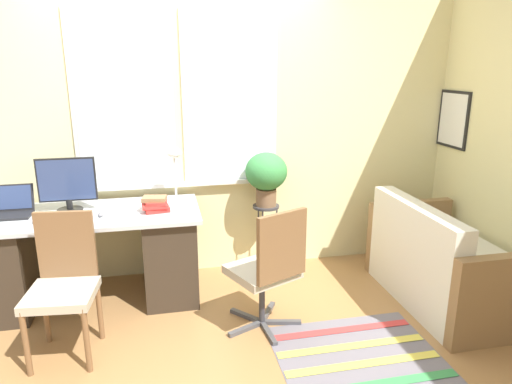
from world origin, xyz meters
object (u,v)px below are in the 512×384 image
Objects in this scene: keyboard at (61,218)px; plant_stand at (266,215)px; laptop at (8,209)px; book_stack at (156,204)px; desk_lamp at (175,164)px; office_chair_swivel at (269,268)px; couch_loveseat at (444,267)px; potted_plant at (266,174)px; monitor at (67,184)px; desk_chair_wooden at (63,282)px; mouse at (101,215)px.

keyboard is 1.68m from plant_stand.
laptop is 1.10m from book_stack.
desk_lamp reaches higher than plant_stand.
office_chair_swivel is 1.48m from couch_loveseat.
potted_plant is at bearing -126.02° from office_chair_swivel.
desk_lamp reaches higher than couch_loveseat.
book_stack is at bearing -162.29° from potted_plant.
monitor is 0.69m from book_stack.
potted_plant is (0.00, 0.00, 0.37)m from plant_stand.
desk_chair_wooden is 2.82m from couch_loveseat.
desk_chair_wooden is (-0.76, -0.79, -0.57)m from desk_lamp.
office_chair_swivel is (1.43, -0.58, -0.28)m from keyboard.
desk_chair_wooden is (-0.60, -0.59, -0.31)m from book_stack.
laptop is at bearing -175.26° from potted_plant.
mouse is at bearing -165.69° from plant_stand.
desk_lamp reaches higher than monitor.
potted_plant is (1.35, 0.34, 0.16)m from mouse.
mouse is 0.41m from book_stack.
mouse reaches higher than keyboard.
desk_lamp is at bearing -78.69° from office_chair_swivel.
monitor is 6.88× the size of mouse.
keyboard is 0.57× the size of plant_stand.
office_chair_swivel is at bearing -22.45° from laptop.
laptop is 0.47m from monitor.
desk_chair_wooden reaches higher than keyboard.
laptop is 0.37× the size of desk_chair_wooden.
mouse is at bearing -165.69° from potted_plant.
office_chair_swivel is 0.95m from plant_stand.
couch_loveseat reaches higher than mouse.
laptop is at bearing -175.26° from plant_stand.
laptop is 0.73× the size of potted_plant.
laptop is 1.29m from desk_lamp.
potted_plant is (0.20, 0.93, 0.45)m from office_chair_swivel.
book_stack is 0.34× the size of plant_stand.
keyboard is at bearing -45.92° from office_chair_swivel.
desk_lamp is at bearing 3.02° from laptop.
desk_lamp is 0.34× the size of couch_loveseat.
book_stack reaches higher than plant_stand.
couch_loveseat is (2.89, -0.46, -0.46)m from keyboard.
book_stack is at bearing 4.06° from keyboard.
potted_plant is at bearing 45.00° from plant_stand.
monitor is 3.01m from couch_loveseat.
office_chair_swivel reaches higher than plant_stand.
book_stack is 1.00m from potted_plant.
laptop is at bearing -46.39° from office_chair_swivel.
couch_loveseat is at bearing -12.88° from book_stack.
monitor reaches higher than couch_loveseat.
laptop is 0.92m from desk_chair_wooden.
desk_lamp is at bearing 50.68° from book_stack.
laptop reaches higher than couch_loveseat.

